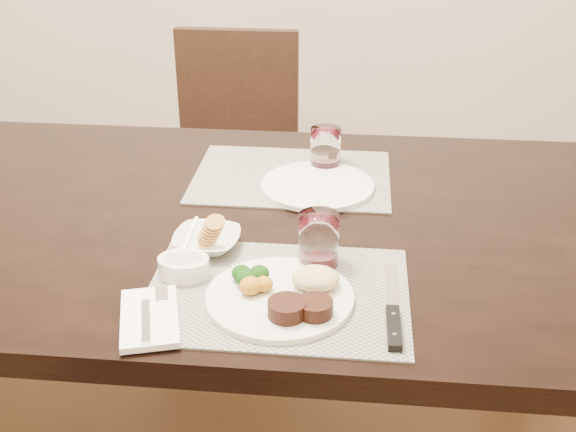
# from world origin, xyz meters

# --- Properties ---
(dining_table) EXTENTS (2.00, 1.00, 0.75)m
(dining_table) POSITION_xyz_m (0.00, 0.00, 0.67)
(dining_table) COLOR black
(dining_table) RESTS_ON ground
(chair_far) EXTENTS (0.42, 0.42, 0.90)m
(chair_far) POSITION_xyz_m (0.00, 0.93, 0.50)
(chair_far) COLOR black
(chair_far) RESTS_ON ground
(placemat_near) EXTENTS (0.46, 0.34, 0.00)m
(placemat_near) POSITION_xyz_m (0.29, -0.29, 0.75)
(placemat_near) COLOR gray
(placemat_near) RESTS_ON dining_table
(placemat_far) EXTENTS (0.46, 0.34, 0.00)m
(placemat_far) POSITION_xyz_m (0.27, 0.20, 0.75)
(placemat_far) COLOR gray
(placemat_far) RESTS_ON dining_table
(dinner_plate) EXTENTS (0.26, 0.26, 0.05)m
(dinner_plate) POSITION_xyz_m (0.31, -0.32, 0.77)
(dinner_plate) COLOR silver
(dinner_plate) RESTS_ON placemat_near
(napkin_fork) EXTENTS (0.14, 0.19, 0.02)m
(napkin_fork) POSITION_xyz_m (0.09, -0.40, 0.76)
(napkin_fork) COLOR white
(napkin_fork) RESTS_ON placemat_near
(steak_knife) EXTENTS (0.02, 0.26, 0.01)m
(steak_knife) POSITION_xyz_m (0.49, -0.36, 0.76)
(steak_knife) COLOR white
(steak_knife) RESTS_ON placemat_near
(cracker_bowl) EXTENTS (0.13, 0.13, 0.06)m
(cracker_bowl) POSITION_xyz_m (0.14, -0.15, 0.77)
(cracker_bowl) COLOR silver
(cracker_bowl) RESTS_ON placemat_near
(sauce_ramekin) EXTENTS (0.09, 0.14, 0.07)m
(sauce_ramekin) POSITION_xyz_m (0.12, -0.26, 0.77)
(sauce_ramekin) COLOR silver
(sauce_ramekin) RESTS_ON placemat_near
(wine_glass_near) EXTENTS (0.07, 0.07, 0.10)m
(wine_glass_near) POSITION_xyz_m (0.36, -0.19, 0.80)
(wine_glass_near) COLOR silver
(wine_glass_near) RESTS_ON placemat_near
(far_plate) EXTENTS (0.26, 0.26, 0.01)m
(far_plate) POSITION_xyz_m (0.33, 0.14, 0.76)
(far_plate) COLOR silver
(far_plate) RESTS_ON placemat_far
(wine_glass_far) EXTENTS (0.07, 0.07, 0.10)m
(wine_glass_far) POSITION_xyz_m (0.34, 0.26, 0.80)
(wine_glass_far) COLOR silver
(wine_glass_far) RESTS_ON placemat_far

